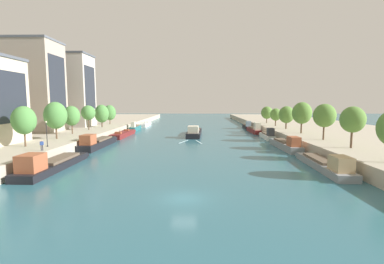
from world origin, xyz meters
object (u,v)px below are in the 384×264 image
Objects in this scene: moored_boat_left_second at (146,125)px; tree_left_end_of_row at (102,114)px; moored_boat_right_second at (286,144)px; tree_right_past_mid at (353,120)px; barge_midriver at (194,132)px; tree_left_by_lamp at (110,113)px; tree_left_far at (72,116)px; moored_boat_right_midway at (254,130)px; tree_left_past_mid at (88,113)px; tree_right_end_of_row at (324,116)px; tree_right_distant at (286,115)px; moored_boat_right_far at (325,164)px; tree_right_nearest at (302,113)px; moored_boat_left_end at (123,134)px; tree_right_second at (276,115)px; tree_left_midway at (24,120)px; moored_boat_right_downstream at (247,126)px; person_on_quay at (42,145)px; lamppost_left_bank at (47,133)px; moored_boat_left_lone at (135,127)px; moored_boat_right_near at (268,135)px; tree_left_second at (55,115)px; moored_boat_left_near at (51,164)px; tree_right_far at (267,113)px.

moored_boat_left_second is 28.03m from tree_left_end_of_row.
moored_boat_right_second is 2.11× the size of tree_right_past_mid.
barge_midriver is 31.52m from tree_left_by_lamp.
moored_boat_right_second is at bearing -9.12° from tree_left_far.
moored_boat_right_midway is 47.34m from tree_left_by_lamp.
tree_left_past_mid is (0.28, 8.97, 0.34)m from tree_left_far.
tree_right_end_of_row is 21.85m from tree_right_distant.
tree_right_past_mid is at bearing -54.27° from moored_boat_left_second.
moored_boat_right_far is 28.29m from tree_right_nearest.
moored_boat_right_midway is (38.26, 9.52, 0.35)m from moored_boat_left_end.
tree_left_midway is at bearing -142.81° from tree_right_second.
moored_boat_right_downstream is 71.40m from person_on_quay.
tree_right_nearest reaches higher than lamppost_left_bank.
tree_right_end_of_row is (6.81, 15.66, 6.03)m from moored_boat_right_far.
tree_left_by_lamp is 0.95× the size of tree_right_past_mid.
moored_boat_left_lone is 0.98× the size of moored_boat_right_near.
moored_boat_right_downstream is at bearing 11.01° from moored_boat_left_lone.
moored_boat_left_end is 10.74m from tree_left_past_mid.
tree_left_midway is 26.91m from tree_left_past_mid.
tree_right_nearest is (53.33, -6.61, 0.24)m from tree_left_past_mid.
moored_boat_right_downstream is 64.62m from tree_left_second.
tree_left_far is 54.45m from tree_right_end_of_row.
moored_boat_right_midway is 1.94× the size of tree_left_far.
moored_boat_right_downstream is 1.50× the size of tree_right_nearest.
moored_boat_left_end is 46.71m from tree_right_nearest.
moored_boat_left_second is at bearing 76.43° from tree_left_past_mid.
person_on_quay reaches higher than moored_boat_left_lone.
moored_boat_right_downstream is at bearing 113.76° from tree_right_second.
tree_left_past_mid is 56.32m from tree_right_end_of_row.
tree_right_nearest is (45.16, -10.16, 6.25)m from moored_boat_left_end.
moored_boat_left_end is 39.43m from moored_boat_right_midway.
barge_midriver is at bearing 130.50° from moored_boat_right_second.
moored_boat_right_second is 29.57m from moored_boat_right_midway.
lamppost_left_bank is at bearing -70.32° from tree_left_second.
tree_left_far is at bearing 170.88° from moored_boat_right_second.
tree_left_second reaches higher than tree_left_end_of_row.
moored_boat_right_far is at bearing -90.12° from moored_boat_right_downstream.
moored_boat_left_lone is at bearing 150.03° from tree_right_nearest.
moored_boat_left_near is at bearing -148.39° from tree_right_nearest.
moored_boat_left_second is 2.15× the size of tree_left_past_mid.
tree_left_past_mid reaches higher than moored_boat_right_downstream.
moored_boat_left_lone is 1.56× the size of tree_right_past_mid.
moored_boat_left_second is at bearing 168.33° from moored_boat_right_downstream.
tree_left_by_lamp is at bearing 90.99° from tree_left_past_mid.
tree_right_distant reaches higher than moored_boat_right_second.
tree_right_far is at bearing 90.40° from tree_right_past_mid.
tree_left_second reaches higher than moored_boat_right_downstream.
tree_left_far is at bearing 161.00° from tree_right_past_mid.
moored_boat_right_near is 47.24m from tree_left_past_mid.
tree_right_past_mid is (45.53, -47.04, 5.72)m from moored_boat_left_lone.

